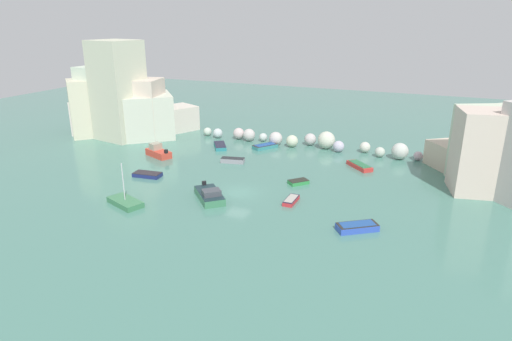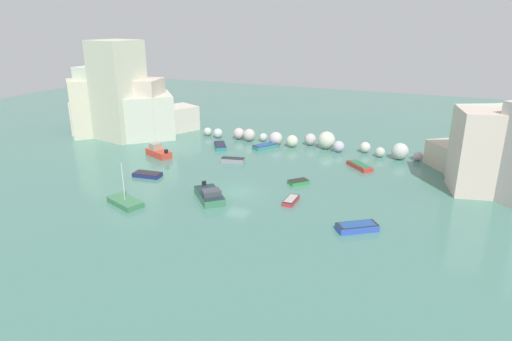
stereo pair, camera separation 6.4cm
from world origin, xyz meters
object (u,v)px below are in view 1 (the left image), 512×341
(moored_boat_7, at_px, (147,175))
(moored_boat_4, at_px, (125,202))
(moored_boat_1, at_px, (298,182))
(moored_boat_5, at_px, (265,146))
(moored_boat_10, at_px, (220,146))
(moored_boat_3, at_px, (158,152))
(moored_boat_6, at_px, (210,195))
(moored_boat_0, at_px, (359,166))
(moored_boat_2, at_px, (233,160))
(moored_boat_9, at_px, (291,200))
(moored_boat_8, at_px, (357,227))

(moored_boat_7, bearing_deg, moored_boat_4, -75.08)
(moored_boat_1, relative_size, moored_boat_5, 0.65)
(moored_boat_10, bearing_deg, moored_boat_3, 108.03)
(moored_boat_6, bearing_deg, moored_boat_3, -170.82)
(moored_boat_3, relative_size, moored_boat_7, 1.26)
(moored_boat_3, bearing_deg, moored_boat_0, -144.82)
(moored_boat_1, bearing_deg, moored_boat_10, -80.26)
(moored_boat_2, height_order, moored_boat_9, moored_boat_2)
(moored_boat_5, bearing_deg, moored_boat_4, 20.68)
(moored_boat_4, height_order, moored_boat_10, moored_boat_4)
(moored_boat_1, bearing_deg, moored_boat_9, 52.65)
(moored_boat_10, bearing_deg, moored_boat_6, 171.53)
(moored_boat_7, bearing_deg, moored_boat_10, 74.99)
(moored_boat_7, relative_size, moored_boat_8, 0.91)
(moored_boat_3, distance_m, moored_boat_4, 17.31)
(moored_boat_2, xyz_separation_m, moored_boat_7, (-7.31, -9.24, -0.08))
(moored_boat_0, relative_size, moored_boat_7, 1.09)
(moored_boat_2, bearing_deg, moored_boat_8, 133.00)
(moored_boat_6, distance_m, moored_boat_10, 20.38)
(moored_boat_7, height_order, moored_boat_10, moored_boat_10)
(moored_boat_9, relative_size, moored_boat_10, 0.66)
(moored_boat_1, distance_m, moored_boat_3, 22.01)
(moored_boat_1, distance_m, moored_boat_2, 11.58)
(moored_boat_7, xyz_separation_m, moored_boat_10, (2.27, 15.11, 0.02))
(moored_boat_0, bearing_deg, moored_boat_1, 103.34)
(moored_boat_1, distance_m, moored_boat_5, 15.65)
(moored_boat_1, distance_m, moored_boat_6, 11.21)
(moored_boat_1, bearing_deg, moored_boat_4, -6.17)
(moored_boat_4, xyz_separation_m, moored_boat_5, (5.47, 25.73, 0.01))
(moored_boat_1, distance_m, moored_boat_4, 19.92)
(moored_boat_6, height_order, moored_boat_7, moored_boat_6)
(moored_boat_1, xyz_separation_m, moored_boat_6, (-7.35, -8.46, 0.29))
(moored_boat_4, distance_m, moored_boat_8, 24.05)
(moored_boat_7, xyz_separation_m, moored_boat_8, (26.97, -4.48, 0.10))
(moored_boat_2, relative_size, moored_boat_6, 0.65)
(moored_boat_4, xyz_separation_m, moored_boat_7, (-3.21, 8.20, -0.05))
(moored_boat_5, bearing_deg, moored_boat_3, -18.81)
(moored_boat_6, height_order, moored_boat_10, moored_boat_6)
(moored_boat_3, distance_m, moored_boat_10, 9.59)
(moored_boat_8, bearing_deg, moored_boat_10, 105.86)
(moored_boat_8, bearing_deg, moored_boat_6, 140.55)
(moored_boat_3, height_order, moored_boat_4, moored_boat_4)
(moored_boat_3, height_order, moored_boat_9, moored_boat_3)
(moored_boat_6, distance_m, moored_boat_7, 11.29)
(moored_boat_1, height_order, moored_boat_2, moored_boat_2)
(moored_boat_1, distance_m, moored_boat_9, 5.78)
(moored_boat_9, xyz_separation_m, moored_boat_10, (-16.88, 15.76, 0.03))
(moored_boat_6, xyz_separation_m, moored_boat_10, (-8.49, 18.53, -0.24))
(moored_boat_10, bearing_deg, moored_boat_4, 149.24)
(moored_boat_3, height_order, moored_boat_6, moored_boat_3)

